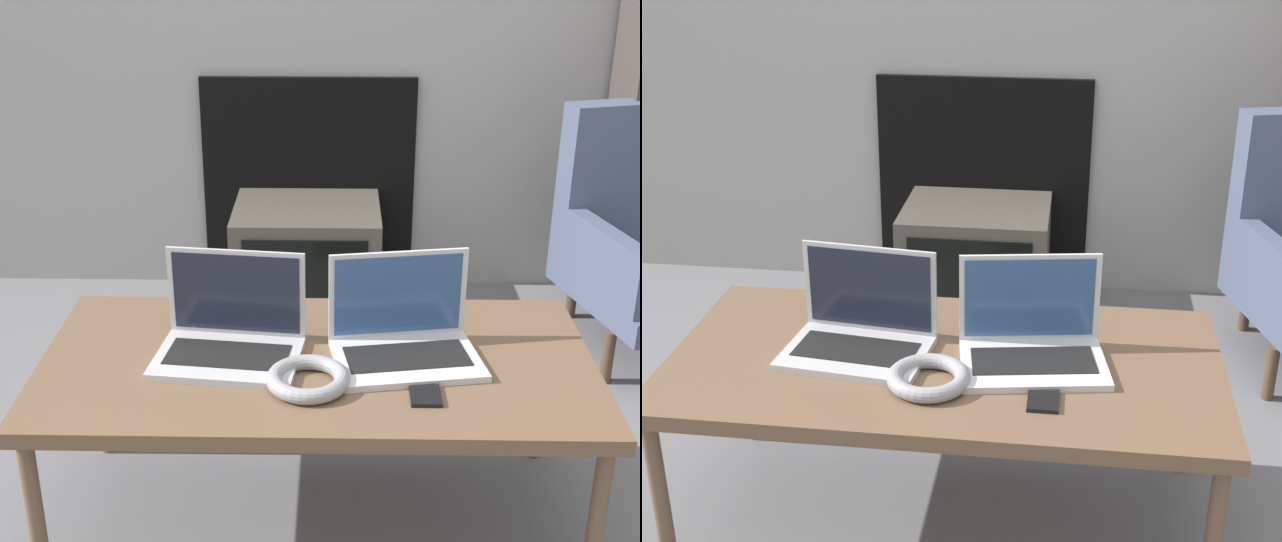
{
  "view_description": "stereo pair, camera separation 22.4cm",
  "coord_description": "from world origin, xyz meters",
  "views": [
    {
      "loc": [
        0.04,
        -1.52,
        1.42
      ],
      "look_at": [
        0.0,
        0.53,
        0.53
      ],
      "focal_mm": 50.0,
      "sensor_mm": 36.0,
      "label": 1
    },
    {
      "loc": [
        0.27,
        -1.51,
        1.42
      ],
      "look_at": [
        0.0,
        0.53,
        0.53
      ],
      "focal_mm": 50.0,
      "sensor_mm": 36.0,
      "label": 2
    }
  ],
  "objects": [
    {
      "name": "laptop_left",
      "position": [
        -0.2,
        0.25,
        0.5
      ],
      "size": [
        0.34,
        0.26,
        0.22
      ],
      "rotation": [
        0.0,
        0.0,
        -0.11
      ],
      "color": "#B2B2B7",
      "rests_on": "table"
    },
    {
      "name": "tv",
      "position": [
        -0.06,
        1.42,
        0.19
      ],
      "size": [
        0.51,
        0.43,
        0.39
      ],
      "color": "#4C473D",
      "rests_on": "ground_plane"
    },
    {
      "name": "table",
      "position": [
        0.0,
        0.23,
        0.41
      ],
      "size": [
        1.24,
        0.63,
        0.45
      ],
      "color": "brown",
      "rests_on": "ground_plane"
    },
    {
      "name": "headphones",
      "position": [
        -0.02,
        0.11,
        0.46
      ],
      "size": [
        0.18,
        0.18,
        0.03
      ],
      "color": "gray",
      "rests_on": "table"
    },
    {
      "name": "laptop_right",
      "position": [
        0.19,
        0.25,
        0.5
      ],
      "size": [
        0.35,
        0.27,
        0.22
      ],
      "rotation": [
        0.0,
        0.0,
        0.16
      ],
      "color": "silver",
      "rests_on": "table"
    },
    {
      "name": "phone",
      "position": [
        0.23,
        0.09,
        0.45
      ],
      "size": [
        0.06,
        0.13,
        0.01
      ],
      "color": "black",
      "rests_on": "table"
    }
  ]
}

